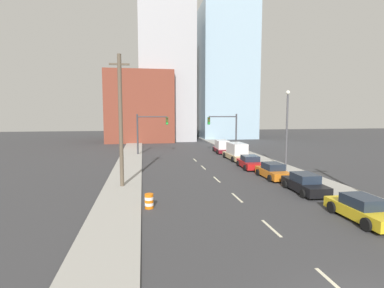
# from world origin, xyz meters

# --- Properties ---
(sidewalk_left) EXTENTS (3.06, 89.60, 0.14)m
(sidewalk_left) POSITION_xyz_m (-8.37, 44.80, 0.07)
(sidewalk_left) COLOR #9E9B93
(sidewalk_left) RESTS_ON ground
(sidewalk_right) EXTENTS (3.06, 89.60, 0.14)m
(sidewalk_right) POSITION_xyz_m (8.37, 44.80, 0.07)
(sidewalk_right) COLOR #9E9B93
(sidewalk_right) RESTS_ON ground
(lane_stripe_at_2m) EXTENTS (0.16, 2.40, 0.01)m
(lane_stripe_at_2m) POSITION_xyz_m (0.00, 2.00, 0.00)
(lane_stripe_at_2m) COLOR beige
(lane_stripe_at_2m) RESTS_ON ground
(lane_stripe_at_7m) EXTENTS (0.16, 2.40, 0.01)m
(lane_stripe_at_7m) POSITION_xyz_m (0.00, 7.39, 0.00)
(lane_stripe_at_7m) COLOR beige
(lane_stripe_at_7m) RESTS_ON ground
(lane_stripe_at_13m) EXTENTS (0.16, 2.40, 0.01)m
(lane_stripe_at_13m) POSITION_xyz_m (0.00, 13.24, 0.00)
(lane_stripe_at_13m) COLOR beige
(lane_stripe_at_13m) RESTS_ON ground
(lane_stripe_at_19m) EXTENTS (0.16, 2.40, 0.01)m
(lane_stripe_at_19m) POSITION_xyz_m (0.00, 19.28, 0.00)
(lane_stripe_at_19m) COLOR beige
(lane_stripe_at_19m) RESTS_ON ground
(lane_stripe_at_25m) EXTENTS (0.16, 2.40, 0.01)m
(lane_stripe_at_25m) POSITION_xyz_m (0.00, 25.49, 0.00)
(lane_stripe_at_25m) COLOR beige
(lane_stripe_at_25m) RESTS_ON ground
(lane_stripe_at_31m) EXTENTS (0.16, 2.40, 0.01)m
(lane_stripe_at_31m) POSITION_xyz_m (0.00, 30.97, 0.00)
(lane_stripe_at_31m) COLOR beige
(lane_stripe_at_31m) RESTS_ON ground
(building_brick_left) EXTENTS (14.00, 16.00, 14.83)m
(building_brick_left) POSITION_xyz_m (-7.24, 61.44, 7.42)
(building_brick_left) COLOR brown
(building_brick_left) RESTS_ON ground
(building_office_center) EXTENTS (12.00, 20.00, 30.04)m
(building_office_center) POSITION_xyz_m (-1.32, 65.44, 15.02)
(building_office_center) COLOR #A8A8AD
(building_office_center) RESTS_ON ground
(building_glass_right) EXTENTS (13.00, 20.00, 31.58)m
(building_glass_right) POSITION_xyz_m (13.81, 69.44, 15.79)
(building_glass_right) COLOR #99B7CC
(building_glass_right) RESTS_ON ground
(traffic_signal_left) EXTENTS (4.59, 0.35, 5.98)m
(traffic_signal_left) POSITION_xyz_m (-6.09, 36.99, 3.90)
(traffic_signal_left) COLOR #38383D
(traffic_signal_left) RESTS_ON ground
(traffic_signal_right) EXTENTS (4.59, 0.35, 5.98)m
(traffic_signal_right) POSITION_xyz_m (6.12, 36.99, 3.90)
(traffic_signal_right) COLOR #38383D
(traffic_signal_right) RESTS_ON ground
(utility_pole_left_mid) EXTENTS (1.60, 0.32, 10.74)m
(utility_pole_left_mid) POSITION_xyz_m (-8.41, 17.65, 5.50)
(utility_pole_left_mid) COLOR brown
(utility_pole_left_mid) RESTS_ON ground
(traffic_barrel) EXTENTS (0.56, 0.56, 0.95)m
(traffic_barrel) POSITION_xyz_m (-6.34, 11.81, 0.47)
(traffic_barrel) COLOR orange
(traffic_barrel) RESTS_ON ground
(street_lamp) EXTENTS (0.44, 0.44, 8.41)m
(street_lamp) POSITION_xyz_m (8.08, 21.90, 4.87)
(street_lamp) COLOR #4C4C51
(street_lamp) RESTS_ON ground
(sedan_yellow) EXTENTS (2.01, 4.68, 1.42)m
(sedan_yellow) POSITION_xyz_m (5.55, 7.63, 0.66)
(sedan_yellow) COLOR gold
(sedan_yellow) RESTS_ON ground
(sedan_black) EXTENTS (2.15, 4.76, 1.47)m
(sedan_black) POSITION_xyz_m (5.59, 13.80, 0.67)
(sedan_black) COLOR black
(sedan_black) RESTS_ON ground
(sedan_orange) EXTENTS (2.10, 4.42, 1.43)m
(sedan_orange) POSITION_xyz_m (5.35, 19.00, 0.65)
(sedan_orange) COLOR orange
(sedan_orange) RESTS_ON ground
(sedan_red) EXTENTS (2.35, 4.65, 1.42)m
(sedan_red) POSITION_xyz_m (5.03, 24.24, 0.65)
(sedan_red) COLOR red
(sedan_red) RESTS_ON ground
(box_truck_tan) EXTENTS (2.42, 5.80, 2.23)m
(box_truck_tan) POSITION_xyz_m (5.40, 30.25, 1.05)
(box_truck_tan) COLOR tan
(box_truck_tan) RESTS_ON ground
(box_truck_maroon) EXTENTS (2.42, 5.53, 1.95)m
(box_truck_maroon) POSITION_xyz_m (5.37, 37.57, 0.92)
(box_truck_maroon) COLOR maroon
(box_truck_maroon) RESTS_ON ground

